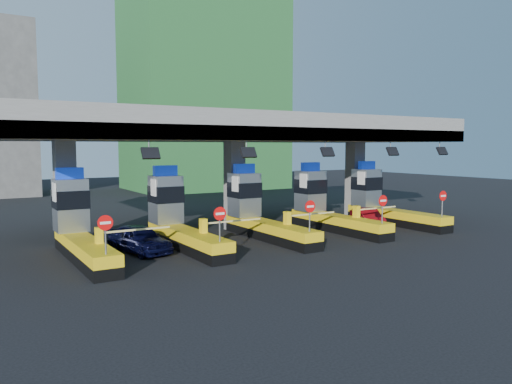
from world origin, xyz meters
TOP-DOWN VIEW (x-y plane):
  - ground at (0.00, 0.00)m, footprint 120.00×120.00m
  - toll_canopy at (0.00, 2.87)m, footprint 28.00×12.09m
  - toll_lane_far_left at (-10.00, 0.28)m, footprint 4.43×8.00m
  - toll_lane_left at (-5.00, 0.28)m, footprint 4.43×8.00m
  - toll_lane_center at (0.00, 0.28)m, footprint 4.43×8.00m
  - toll_lane_right at (5.00, 0.28)m, footprint 4.43×8.00m
  - toll_lane_far_right at (10.00, 0.28)m, footprint 4.43×8.00m
  - bg_building_scaffold at (12.00, 32.00)m, footprint 18.00×12.00m
  - van at (-7.28, -0.48)m, footprint 2.49×4.33m
  - red_car at (7.96, -0.44)m, footprint 2.60×3.79m

SIDE VIEW (x-z plane):
  - ground at x=0.00m, z-range 0.00..0.00m
  - red_car at x=7.96m, z-range 0.00..1.18m
  - van at x=-7.28m, z-range 0.00..1.39m
  - toll_lane_far_left at x=-10.00m, z-range -0.68..3.47m
  - toll_lane_left at x=-5.00m, z-range -0.68..3.47m
  - toll_lane_center at x=0.00m, z-range -0.68..3.47m
  - toll_lane_right at x=5.00m, z-range -0.68..3.47m
  - toll_lane_far_right at x=10.00m, z-range -0.68..3.47m
  - toll_canopy at x=0.00m, z-range 2.63..9.63m
  - bg_building_scaffold at x=12.00m, z-range 0.00..28.00m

